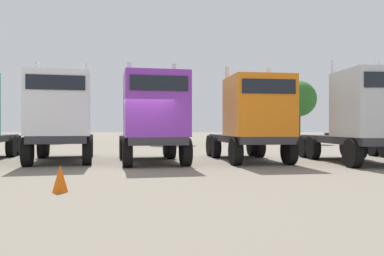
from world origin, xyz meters
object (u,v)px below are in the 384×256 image
(semi_truck_white, at_px, (59,118))
(semi_truck_purple, at_px, (153,118))
(semi_truck_orange, at_px, (252,118))
(traffic_cone_far, at_px, (59,179))
(semi_truck_silver, at_px, (364,116))

(semi_truck_white, bearing_deg, semi_truck_purple, 68.92)
(semi_truck_orange, bearing_deg, semi_truck_white, -96.67)
(semi_truck_orange, xyz_separation_m, traffic_cone_far, (-5.64, -7.59, -1.57))
(semi_truck_silver, height_order, traffic_cone_far, semi_truck_silver)
(semi_truck_white, height_order, semi_truck_orange, semi_truck_white)
(semi_truck_purple, bearing_deg, semi_truck_orange, 88.55)
(semi_truck_silver, bearing_deg, semi_truck_white, -97.82)
(semi_truck_purple, height_order, semi_truck_orange, semi_truck_purple)
(semi_truck_silver, bearing_deg, semi_truck_orange, -107.68)
(semi_truck_white, distance_m, semi_truck_silver, 12.43)
(traffic_cone_far, bearing_deg, semi_truck_white, 108.66)
(semi_truck_white, height_order, semi_truck_silver, semi_truck_silver)
(semi_truck_white, xyz_separation_m, semi_truck_silver, (12.40, -0.75, 0.04))
(semi_truck_purple, height_order, semi_truck_silver, semi_truck_silver)
(traffic_cone_far, bearing_deg, semi_truck_silver, 33.52)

